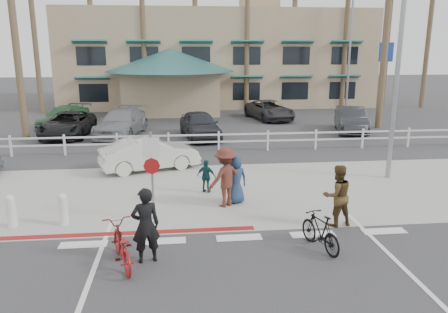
{
  "coord_description": "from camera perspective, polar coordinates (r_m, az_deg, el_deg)",
  "views": [
    {
      "loc": [
        -1.51,
        -9.95,
        4.87
      ],
      "look_at": [
        -0.09,
        3.54,
        1.5
      ],
      "focal_mm": 35.0,
      "sensor_mm": 36.0,
      "label": 1
    }
  ],
  "objects": [
    {
      "name": "bollard_1",
      "position": [
        13.56,
        -26.04,
        -6.43
      ],
      "size": [
        0.26,
        0.26,
        0.95
      ],
      "primitive_type": null,
      "color": "silver",
      "rests_on": "ground"
    },
    {
      "name": "bike_path",
      "position": [
        9.44,
        4.25,
        -17.11
      ],
      "size": [
        12.0,
        16.0,
        0.01
      ],
      "primitive_type": "cube",
      "color": "#333335",
      "rests_on": "ground"
    },
    {
      "name": "palm_5",
      "position": [
        35.42,
        3.04,
        16.57
      ],
      "size": [
        4.0,
        4.0,
        13.0
      ],
      "primitive_type": null,
      "color": "#173C17",
      "rests_on": "ground"
    },
    {
      "name": "lot_car_4",
      "position": [
        29.42,
        -20.17,
        4.87
      ],
      "size": [
        3.05,
        4.88,
        1.32
      ],
      "primitive_type": "imported",
      "rotation": [
        0.0,
        0.0,
        -0.29
      ],
      "color": "#295834",
      "rests_on": "ground"
    },
    {
      "name": "pedestrian_child",
      "position": [
        15.04,
        -2.32,
        -2.61
      ],
      "size": [
        0.74,
        0.55,
        1.17
      ],
      "primitive_type": "imported",
      "rotation": [
        0.0,
        0.0,
        2.7
      ],
      "color": "#123E3F",
      "rests_on": "ground"
    },
    {
      "name": "lot_car_2",
      "position": [
        24.2,
        -3.17,
        4.14
      ],
      "size": [
        2.45,
        4.64,
        1.5
      ],
      "primitive_type": "imported",
      "rotation": [
        0.0,
        0.0,
        0.16
      ],
      "color": "#25282F",
      "rests_on": "ground"
    },
    {
      "name": "building",
      "position": [
        41.1,
        -1.18,
        15.04
      ],
      "size": [
        28.0,
        16.0,
        11.3
      ],
      "primitive_type": null,
      "color": "tan",
      "rests_on": "ground"
    },
    {
      "name": "lot_car_3",
      "position": [
        27.04,
        16.25,
        4.62
      ],
      "size": [
        2.7,
        4.77,
        1.49
      ],
      "primitive_type": "imported",
      "rotation": [
        0.0,
        0.0,
        -0.26
      ],
      "color": "#24272A",
      "rests_on": "ground"
    },
    {
      "name": "cross_street",
      "position": [
        19.14,
        -1.31,
        -0.78
      ],
      "size": [
        40.0,
        5.0,
        0.01
      ],
      "primitive_type": "cube",
      "color": "#333335",
      "rests_on": "ground"
    },
    {
      "name": "sign_post",
      "position": [
        12.64,
        -9.39,
        -1.93
      ],
      "size": [
        0.5,
        0.1,
        2.9
      ],
      "primitive_type": null,
      "color": "gray",
      "rests_on": "ground"
    },
    {
      "name": "palm_10",
      "position": [
        26.37,
        -25.76,
        15.08
      ],
      "size": [
        4.0,
        4.0,
        12.0
      ],
      "primitive_type": null,
      "color": "#173C17",
      "rests_on": "ground"
    },
    {
      "name": "palm_1",
      "position": [
        36.52,
        -23.62,
        15.39
      ],
      "size": [
        4.0,
        4.0,
        13.0
      ],
      "primitive_type": null,
      "color": "#173C17",
      "rests_on": "ground"
    },
    {
      "name": "palm_3",
      "position": [
        35.1,
        -10.58,
        17.21
      ],
      "size": [
        4.0,
        4.0,
        14.0
      ],
      "primitive_type": null,
      "color": "#173C17",
      "rests_on": "ground"
    },
    {
      "name": "pedestrian_b",
      "position": [
        13.97,
        1.49,
        -2.97
      ],
      "size": [
        0.89,
        0.69,
        1.6
      ],
      "primitive_type": "imported",
      "rotation": [
        0.0,
        0.0,
        3.39
      ],
      "color": "navy",
      "rests_on": "ground"
    },
    {
      "name": "streetlight_0",
      "position": [
        17.41,
        21.85,
        11.77
      ],
      "size": [
        0.6,
        2.0,
        9.0
      ],
      "primitive_type": null,
      "color": "gray",
      "rests_on": "ground"
    },
    {
      "name": "sidewalk_plaza",
      "position": [
        15.32,
        -0.06,
        -4.56
      ],
      "size": [
        22.0,
        7.0,
        0.01
      ],
      "primitive_type": "cube",
      "color": "gray",
      "rests_on": "ground"
    },
    {
      "name": "car_white_sedan",
      "position": [
        18.13,
        -9.7,
        0.32
      ],
      "size": [
        4.24,
        2.59,
        1.32
      ],
      "primitive_type": "imported",
      "rotation": [
        0.0,
        0.0,
        1.89
      ],
      "color": "silver",
      "rests_on": "ground"
    },
    {
      "name": "palm_4",
      "position": [
        36.07,
        -3.81,
        18.1
      ],
      "size": [
        4.0,
        4.0,
        15.0
      ],
      "primitive_type": null,
      "color": "#173C17",
      "rests_on": "ground"
    },
    {
      "name": "pedestrian_a",
      "position": [
        13.66,
        0.14,
        -2.75
      ],
      "size": [
        1.4,
        1.27,
        1.89
      ],
      "primitive_type": "imported",
      "rotation": [
        0.0,
        0.0,
        3.74
      ],
      "color": "#56261C",
      "rests_on": "ground"
    },
    {
      "name": "palm_6",
      "position": [
        37.36,
        9.26,
        19.36
      ],
      "size": [
        4.0,
        4.0,
        17.0
      ],
      "primitive_type": null,
      "color": "#173C17",
      "rests_on": "ground"
    },
    {
      "name": "curb_red",
      "position": [
        12.25,
        -12.69,
        -9.78
      ],
      "size": [
        7.0,
        0.25,
        0.02
      ],
      "primitive_type": "cube",
      "color": "maroon",
      "rests_on": "ground"
    },
    {
      "name": "info_sign",
      "position": [
        35.58,
        20.13,
        9.78
      ],
      "size": [
        1.2,
        0.16,
        5.6
      ],
      "primitive_type": null,
      "color": "navy",
      "rests_on": "ground"
    },
    {
      "name": "rider_black",
      "position": [
        12.61,
        14.56,
        -4.95
      ],
      "size": [
        0.95,
        0.79,
        1.76
      ],
      "primitive_type": "imported",
      "rotation": [
        0.0,
        0.0,
        3.3
      ],
      "color": "#4A361B",
      "rests_on": "ground"
    },
    {
      "name": "palm_8",
      "position": [
        40.07,
        20.82,
        16.85
      ],
      "size": [
        4.0,
        4.0,
        15.0
      ],
      "primitive_type": null,
      "color": "#173C17",
      "rests_on": "ground"
    },
    {
      "name": "lot_car_5",
      "position": [
        30.94,
        5.94,
        6.06
      ],
      "size": [
        3.2,
        5.15,
        1.33
      ],
      "primitive_type": "imported",
      "rotation": [
        0.0,
        0.0,
        0.22
      ],
      "color": "#323236",
      "rests_on": "ground"
    },
    {
      "name": "palm_11",
      "position": [
        28.89,
        20.62,
        17.34
      ],
      "size": [
        4.0,
        4.0,
        14.0
      ],
      "primitive_type": null,
      "color": "#173C17",
      "rests_on": "ground"
    },
    {
      "name": "rider_red",
      "position": [
        10.32,
        -10.21,
        -8.86
      ],
      "size": [
        0.75,
        0.59,
        1.81
      ],
      "primitive_type": "imported",
      "rotation": [
        0.0,
        0.0,
        3.4
      ],
      "color": "black",
      "rests_on": "ground"
    },
    {
      "name": "palm_7",
      "position": [
        37.53,
        15.75,
        16.71
      ],
      "size": [
        4.0,
        4.0,
        14.0
      ],
      "primitive_type": null,
      "color": "#173C17",
      "rests_on": "ground"
    },
    {
      "name": "ground",
      "position": [
        11.18,
        2.4,
        -11.88
      ],
      "size": [
        140.0,
        140.0,
        0.0
      ],
      "primitive_type": "plane",
      "color": "#333335"
    },
    {
      "name": "bike_red",
      "position": [
        10.45,
        -13.28,
        -11.21
      ],
      "size": [
        1.18,
        1.98,
        0.98
      ],
      "primitive_type": "imported",
      "rotation": [
        0.0,
        0.0,
        3.44
      ],
      "color": "maroon",
      "rests_on": "ground"
    },
    {
      "name": "palm_9",
      "position": [
        40.56,
        25.26,
        14.98
      ],
      "size": [
        4.0,
        4.0,
        13.0
      ],
      "primitive_type": null,
      "color": "#173C17",
      "rests_on": "ground"
    },
    {
      "name": "rail_fence",
      "position": [
        21.0,
        -0.41,
        1.95
      ],
      "size": [
        29.4,
        0.16,
        1.0
      ],
      "primitive_type": null,
      "color": "silver",
      "rests_on": "ground"
    },
    {
      "name": "palm_2",
      "position": [
        36.66,
        -17.1,
        18.27
      ],
      "size": [
        4.0,
        4.0,
        16.0
      ],
      "primitive_type": null,
      "color": "#173C17",
      "rests_on": "ground"
    },
    {
      "name": "streetlight_1",
      "position": [
        36.54,
        16.1,
        13.24
      ],
      "size": [
        0.6,
        2.0,
        9.5
      ],
      "primitive_type": null,
      "color": "gray",
      "rests_on": "ground"
    },
    {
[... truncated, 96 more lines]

